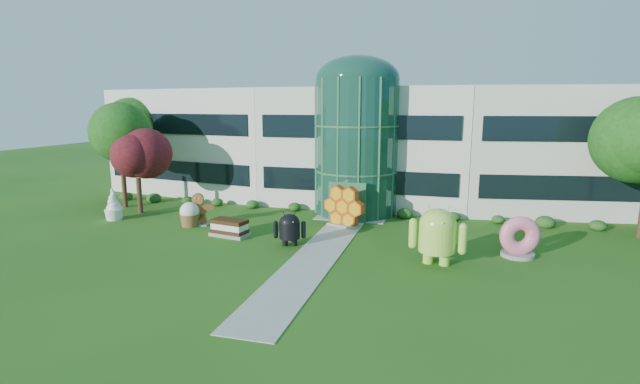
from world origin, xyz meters
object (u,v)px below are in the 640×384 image
(android_green, at_px, (437,232))
(gingerbread, at_px, (198,209))
(android_black, at_px, (290,227))
(donut, at_px, (519,236))

(android_green, height_order, gingerbread, android_green)
(android_black, distance_m, gingerbread, 7.92)
(android_green, xyz_separation_m, donut, (4.16, 2.43, -0.57))
(android_black, bearing_deg, gingerbread, 144.42)
(gingerbread, bearing_deg, android_black, -34.87)
(donut, bearing_deg, gingerbread, 161.57)
(android_black, xyz_separation_m, donut, (12.37, 1.46, 0.03))
(gingerbread, bearing_deg, donut, -18.34)
(android_green, distance_m, donut, 4.85)
(android_black, relative_size, donut, 0.98)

